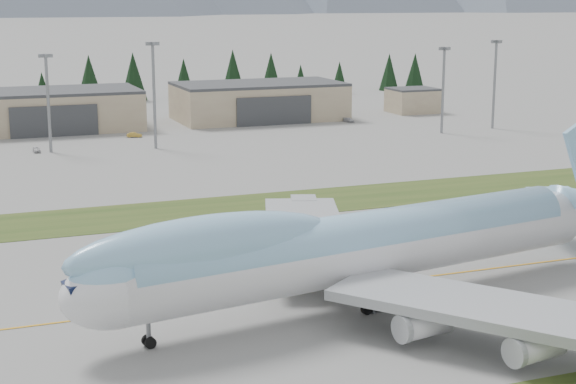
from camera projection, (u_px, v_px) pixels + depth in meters
name	position (u px, v px, depth m)	size (l,w,h in m)	color
ground	(310.00, 291.00, 106.96)	(7000.00, 7000.00, 0.00)	slate
grass_strip_far	(209.00, 210.00, 148.04)	(400.00, 18.00, 0.08)	#2D4619
taxiway_line_main	(310.00, 291.00, 106.96)	(400.00, 0.40, 0.02)	orange
boeing_747_freighter	(364.00, 245.00, 101.36)	(81.42, 69.07, 21.35)	white
hangar_center	(49.00, 110.00, 237.44)	(48.00, 26.60, 10.80)	tan
hangar_right	(259.00, 101.00, 258.26)	(48.00, 26.60, 10.80)	tan
control_shed	(413.00, 100.00, 274.23)	(14.00, 12.00, 7.60)	tan
floodlight_masts	(183.00, 78.00, 208.09)	(202.52, 9.24, 24.96)	gray
service_vehicle_a	(37.00, 152.00, 203.86)	(1.59, 3.94, 1.34)	silver
service_vehicle_b	(134.00, 137.00, 225.74)	(1.36, 3.85, 1.27)	#B68D2D
service_vehicle_c	(349.00, 122.00, 253.61)	(1.69, 4.18, 1.21)	#B7B8BD
conifer_belt	(82.00, 81.00, 299.41)	(265.89, 14.99, 16.95)	black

